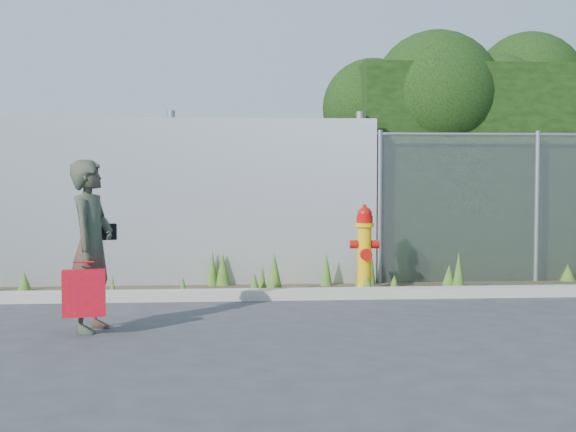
# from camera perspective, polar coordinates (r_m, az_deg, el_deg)

# --- Properties ---
(ground) EXTENTS (80.00, 80.00, 0.00)m
(ground) POSITION_cam_1_polar(r_m,az_deg,el_deg) (7.71, 3.07, -7.98)
(ground) COLOR #363739
(ground) RESTS_ON ground
(curb) EXTENTS (16.00, 0.22, 0.12)m
(curb) POSITION_cam_1_polar(r_m,az_deg,el_deg) (9.47, 1.63, -5.56)
(curb) COLOR #A7A497
(curb) RESTS_ON ground
(weed_strip) EXTENTS (16.00, 1.32, 0.55)m
(weed_strip) POSITION_cam_1_polar(r_m,az_deg,el_deg) (10.05, -0.11, -4.58)
(weed_strip) COLOR #3F3424
(weed_strip) RESTS_ON ground
(corrugated_fence) EXTENTS (8.50, 0.21, 2.30)m
(corrugated_fence) POSITION_cam_1_polar(r_m,az_deg,el_deg) (10.75, -16.55, 0.93)
(corrugated_fence) COLOR silver
(corrugated_fence) RESTS_ON ground
(fire_hydrant) EXTENTS (0.37, 0.33, 1.09)m
(fire_hydrant) POSITION_cam_1_polar(r_m,az_deg,el_deg) (9.99, 5.46, -2.40)
(fire_hydrant) COLOR #EBB30C
(fire_hydrant) RESTS_ON ground
(woman) EXTENTS (0.51, 0.66, 1.60)m
(woman) POSITION_cam_1_polar(r_m,az_deg,el_deg) (7.69, -13.81, -2.06)
(woman) COLOR #106645
(woman) RESTS_ON ground
(red_tote_bag) EXTENTS (0.38, 0.14, 0.50)m
(red_tote_bag) POSITION_cam_1_polar(r_m,az_deg,el_deg) (7.46, -14.31, -5.33)
(red_tote_bag) COLOR #A40923
(black_shoulder_bag) EXTENTS (0.21, 0.09, 0.16)m
(black_shoulder_bag) POSITION_cam_1_polar(r_m,az_deg,el_deg) (7.90, -12.89, -1.10)
(black_shoulder_bag) COLOR black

